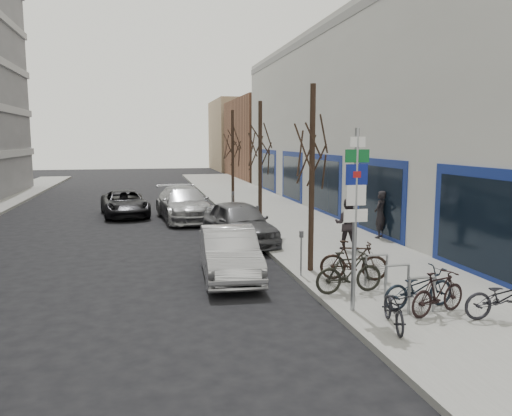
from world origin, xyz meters
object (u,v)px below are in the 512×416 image
bike_near_right (438,292)px  parked_car_front (229,253)px  meter_front (301,249)px  pedestrian_near (380,214)px  bike_mid_inner (349,272)px  parked_car_back (184,204)px  highway_sign_pole (355,208)px  bike_far_inner (354,260)px  pedestrian_far (347,224)px  tree_mid (260,136)px  lane_car (125,203)px  parked_car_mid (239,223)px  bike_rack (397,277)px  bike_mid_curb (419,284)px  meter_back (233,202)px  bike_near_left (394,305)px  tree_far (233,137)px  bike_far_curb (504,293)px  meter_mid (258,219)px  tree_near (312,134)px

bike_near_right → parked_car_front: parked_car_front is taller
meter_front → pedestrian_near: bearing=44.2°
bike_near_right → bike_mid_inner: 2.27m
parked_car_back → meter_front: bearing=-84.6°
highway_sign_pole → parked_car_back: highway_sign_pole is taller
bike_far_inner → pedestrian_far: size_ratio=1.02×
meter_front → parked_car_back: size_ratio=0.23×
parked_car_back → pedestrian_far: pedestrian_far is taller
bike_far_inner → tree_mid: bearing=26.0°
bike_far_inner → lane_car: bearing=44.6°
bike_mid_inner → parked_car_mid: bearing=9.4°
bike_rack → bike_mid_curb: (0.11, -0.80, 0.04)m
bike_near_right → parked_car_front: 5.91m
meter_back → bike_mid_curb: size_ratio=0.71×
bike_near_right → parked_car_front: bearing=22.9°
bike_near_left → bike_far_inner: (0.61, 3.40, 0.09)m
parked_car_back → pedestrian_far: (4.95, -8.65, 0.25)m
tree_far → meter_back: tree_far is taller
bike_far_inner → parked_car_back: bearing=36.4°
lane_car → pedestrian_near: 13.39m
tree_far → bike_near_right: bearing=-85.0°
highway_sign_pole → bike_rack: (1.40, 0.61, -1.80)m
highway_sign_pole → bike_far_curb: highway_sign_pole is taller
highway_sign_pole → bike_far_curb: size_ratio=2.33×
bike_far_curb → bike_rack: bearing=44.4°
meter_mid → bike_mid_curb: bearing=-78.6°
bike_rack → bike_near_left: size_ratio=1.48×
parked_car_mid → bike_near_right: bearing=-81.3°
bike_rack → parked_car_front: parked_car_front is taller
meter_front → highway_sign_pole: bearing=-85.3°
meter_front → parked_car_front: parked_car_front is taller
bike_mid_inner → pedestrian_near: 7.49m
tree_mid → bike_mid_inner: (0.22, -8.81, -3.41)m
tree_near → lane_car: tree_near is taller
tree_mid → lane_car: 9.33m
meter_back → pedestrian_near: size_ratio=0.69×
tree_near → bike_far_curb: (2.73, -4.70, -3.40)m
meter_back → meter_front: bearing=-90.0°
tree_near → bike_near_right: 5.63m
bike_rack → pedestrian_far: (0.95, 5.31, 0.40)m
bike_far_curb → pedestrian_near: 8.85m
lane_car → pedestrian_far: bearing=-61.0°
meter_back → pedestrian_far: bearing=-72.2°
highway_sign_pole → pedestrian_far: size_ratio=2.32×
bike_mid_curb → tree_near: bearing=13.6°
meter_front → pedestrian_far: size_ratio=0.70×
meter_mid → parked_car_back: 6.49m
bike_near_left → bike_mid_curb: bearing=54.7°
bike_far_curb → parked_car_mid: bearing=26.5°
tree_far → parked_car_back: size_ratio=0.98×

